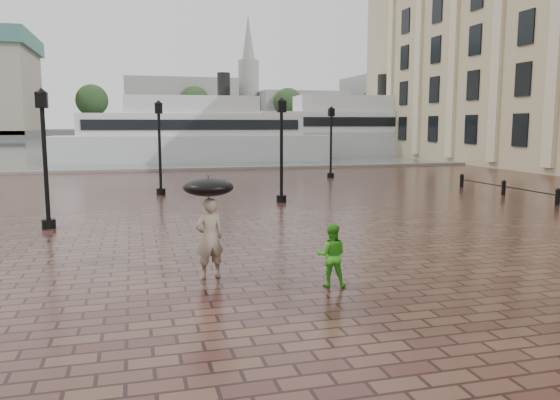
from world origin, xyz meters
name	(u,v)px	position (x,y,z in m)	size (l,w,h in m)	color
ground	(324,312)	(0.00, 0.00, 0.00)	(300.00, 300.00, 0.00)	#391D19
harbour_water	(152,144)	(0.00, 92.00, 0.00)	(240.00, 240.00, 0.00)	#4B565B
quay_edge	(179,171)	(0.00, 32.00, 0.00)	(80.00, 0.60, 0.30)	slate
far_shore	(144,133)	(0.00, 160.00, 1.00)	(300.00, 60.00, 2.00)	#4C4C47
distant_skyline	(308,105)	(48.14, 150.00, 9.45)	(102.50, 22.00, 33.00)	gray
far_trees	(144,101)	(0.00, 138.00, 9.42)	(188.00, 8.00, 13.50)	#2D2119
street_lamps	(169,147)	(-1.60, 17.60, 2.33)	(21.44, 14.44, 4.40)	black
adult_pedestrian	(209,238)	(-1.68, 2.82, 0.89)	(0.65, 0.43, 1.79)	gray
child_pedestrian	(331,255)	(0.69, 1.51, 0.66)	(0.64, 0.50, 1.33)	green
ferry_near	(192,135)	(2.12, 42.20, 2.45)	(25.08, 7.12, 8.14)	silver
ferry_far	(355,131)	(20.65, 47.93, 2.68)	(27.61, 8.84, 8.90)	silver
umbrella	(208,187)	(-1.68, 2.82, 2.02)	(1.10, 1.10, 1.17)	black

